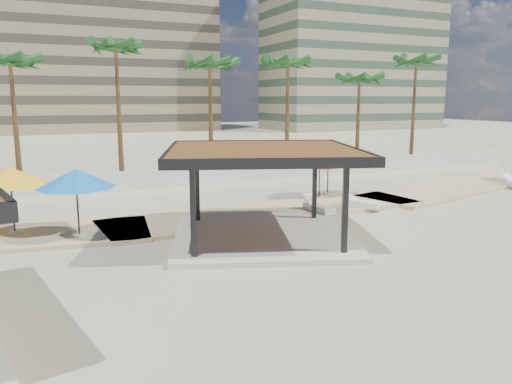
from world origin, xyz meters
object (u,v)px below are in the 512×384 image
at_px(umbrella_c, 320,161).
at_px(lounger_b, 318,208).
at_px(lounger_c, 361,203).
at_px(pavilion_central, 262,185).

xyz_separation_m(umbrella_c, lounger_b, (-2.01, -3.20, -1.77)).
distance_m(lounger_b, lounger_c, 2.46).
bearing_deg(pavilion_central, lounger_b, 52.17).
height_order(pavilion_central, lounger_b, pavilion_central).
distance_m(umbrella_c, lounger_c, 3.69).
bearing_deg(lounger_b, pavilion_central, 117.04).
bearing_deg(lounger_b, umbrella_c, -37.77).
xyz_separation_m(pavilion_central, lounger_c, (6.68, 2.70, -1.80)).
relative_size(umbrella_c, lounger_b, 1.65).
height_order(pavilion_central, lounger_c, pavilion_central).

